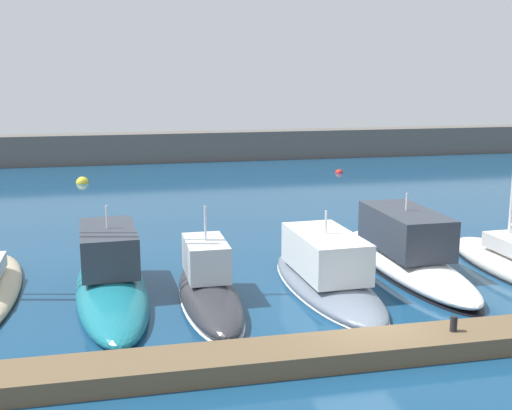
{
  "coord_description": "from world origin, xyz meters",
  "views": [
    {
      "loc": [
        -7.01,
        -16.74,
        7.66
      ],
      "look_at": [
        -2.34,
        4.31,
        3.2
      ],
      "focal_mm": 45.66,
      "sensor_mm": 36.0,
      "label": 1
    }
  ],
  "objects_px": {
    "mooring_buoy_yellow": "(82,183)",
    "dock_bollard": "(454,324)",
    "motorboat_teal_third": "(110,278)",
    "motorboat_slate_fifth": "(326,273)",
    "motorboat_charcoal_fourth": "(209,288)",
    "mooring_buoy_red": "(339,173)",
    "motorboat_white_sixth": "(405,251)"
  },
  "relations": [
    {
      "from": "motorboat_charcoal_fourth",
      "to": "mooring_buoy_red",
      "type": "bearing_deg",
      "value": -28.27
    },
    {
      "from": "motorboat_slate_fifth",
      "to": "mooring_buoy_yellow",
      "type": "relative_size",
      "value": 9.85
    },
    {
      "from": "motorboat_teal_third",
      "to": "motorboat_slate_fifth",
      "type": "xyz_separation_m",
      "value": [
        7.53,
        -1.03,
        0.01
      ]
    },
    {
      "from": "motorboat_white_sixth",
      "to": "mooring_buoy_yellow",
      "type": "relative_size",
      "value": 11.66
    },
    {
      "from": "motorboat_charcoal_fourth",
      "to": "motorboat_slate_fifth",
      "type": "xyz_separation_m",
      "value": [
        4.3,
        0.51,
        0.1
      ]
    },
    {
      "from": "motorboat_charcoal_fourth",
      "to": "motorboat_slate_fifth",
      "type": "bearing_deg",
      "value": -83.33
    },
    {
      "from": "mooring_buoy_yellow",
      "to": "dock_bollard",
      "type": "distance_m",
      "value": 32.75
    },
    {
      "from": "motorboat_slate_fifth",
      "to": "mooring_buoy_red",
      "type": "relative_size",
      "value": 14.63
    },
    {
      "from": "motorboat_charcoal_fourth",
      "to": "dock_bollard",
      "type": "relative_size",
      "value": 16.63
    },
    {
      "from": "motorboat_teal_third",
      "to": "motorboat_slate_fifth",
      "type": "bearing_deg",
      "value": -100.33
    },
    {
      "from": "motorboat_teal_third",
      "to": "motorboat_white_sixth",
      "type": "xyz_separation_m",
      "value": [
        11.29,
        0.44,
        0.16
      ]
    },
    {
      "from": "motorboat_white_sixth",
      "to": "dock_bollard",
      "type": "height_order",
      "value": "motorboat_white_sixth"
    },
    {
      "from": "motorboat_charcoal_fourth",
      "to": "dock_bollard",
      "type": "distance_m",
      "value": 8.07
    },
    {
      "from": "motorboat_white_sixth",
      "to": "motorboat_charcoal_fourth",
      "type": "bearing_deg",
      "value": 103.1
    },
    {
      "from": "mooring_buoy_red",
      "to": "motorboat_slate_fifth",
      "type": "bearing_deg",
      "value": -110.68
    },
    {
      "from": "motorboat_slate_fifth",
      "to": "mooring_buoy_yellow",
      "type": "xyz_separation_m",
      "value": [
        -9.41,
        24.98,
        -0.58
      ]
    },
    {
      "from": "mooring_buoy_red",
      "to": "motorboat_charcoal_fourth",
      "type": "bearing_deg",
      "value": -118.21
    },
    {
      "from": "motorboat_charcoal_fourth",
      "to": "mooring_buoy_yellow",
      "type": "relative_size",
      "value": 8.32
    },
    {
      "from": "motorboat_teal_third",
      "to": "dock_bollard",
      "type": "height_order",
      "value": "motorboat_teal_third"
    },
    {
      "from": "motorboat_teal_third",
      "to": "mooring_buoy_red",
      "type": "xyz_separation_m",
      "value": [
        17.11,
        24.34,
        -0.57
      ]
    },
    {
      "from": "mooring_buoy_red",
      "to": "motorboat_teal_third",
      "type": "bearing_deg",
      "value": -125.1
    },
    {
      "from": "motorboat_white_sixth",
      "to": "mooring_buoy_yellow",
      "type": "height_order",
      "value": "motorboat_white_sixth"
    },
    {
      "from": "motorboat_charcoal_fourth",
      "to": "dock_bollard",
      "type": "xyz_separation_m",
      "value": [
        6.1,
        -5.28,
        0.28
      ]
    },
    {
      "from": "motorboat_charcoal_fourth",
      "to": "mooring_buoy_yellow",
      "type": "bearing_deg",
      "value": 11.27
    },
    {
      "from": "motorboat_teal_third",
      "to": "motorboat_charcoal_fourth",
      "type": "xyz_separation_m",
      "value": [
        3.23,
        -1.53,
        -0.09
      ]
    },
    {
      "from": "motorboat_slate_fifth",
      "to": "motorboat_white_sixth",
      "type": "height_order",
      "value": "motorboat_white_sixth"
    },
    {
      "from": "mooring_buoy_yellow",
      "to": "dock_bollard",
      "type": "xyz_separation_m",
      "value": [
        11.21,
        -30.77,
        0.76
      ]
    },
    {
      "from": "motorboat_slate_fifth",
      "to": "dock_bollard",
      "type": "xyz_separation_m",
      "value": [
        1.8,
        -5.79,
        0.18
      ]
    },
    {
      "from": "mooring_buoy_yellow",
      "to": "dock_bollard",
      "type": "bearing_deg",
      "value": -69.99
    },
    {
      "from": "motorboat_teal_third",
      "to": "mooring_buoy_red",
      "type": "relative_size",
      "value": 16.81
    },
    {
      "from": "motorboat_charcoal_fourth",
      "to": "dock_bollard",
      "type": "height_order",
      "value": "motorboat_charcoal_fourth"
    },
    {
      "from": "motorboat_teal_third",
      "to": "motorboat_white_sixth",
      "type": "relative_size",
      "value": 0.97
    }
  ]
}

